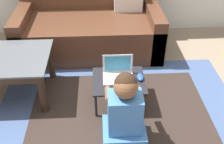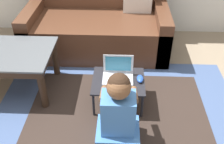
# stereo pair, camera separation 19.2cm
# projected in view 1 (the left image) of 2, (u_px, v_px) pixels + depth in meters

# --- Properties ---
(ground_plane) EXTENTS (16.00, 16.00, 0.00)m
(ground_plane) POSITION_uv_depth(u_px,v_px,m) (106.00, 108.00, 2.60)
(ground_plane) COLOR #7F705B
(area_rug) EXTENTS (2.38, 1.92, 0.01)m
(area_rug) POSITION_uv_depth(u_px,v_px,m) (120.00, 119.00, 2.47)
(area_rug) COLOR #3D517A
(area_rug) RESTS_ON ground_plane
(couch) EXTENTS (1.77, 0.95, 0.89)m
(couch) POSITION_uv_depth(u_px,v_px,m) (90.00, 26.00, 3.38)
(couch) COLOR #4C2D1E
(couch) RESTS_ON ground_plane
(laptop_desk) EXTENTS (0.50, 0.43, 0.29)m
(laptop_desk) POSITION_uv_depth(u_px,v_px,m) (119.00, 82.00, 2.52)
(laptop_desk) COLOR black
(laptop_desk) RESTS_ON ground_plane
(laptop) EXTENTS (0.29, 0.21, 0.22)m
(laptop) POSITION_uv_depth(u_px,v_px,m) (118.00, 75.00, 2.51)
(laptop) COLOR #B7BCC6
(laptop) RESTS_ON laptop_desk
(computer_mouse) EXTENTS (0.06, 0.11, 0.04)m
(computer_mouse) POSITION_uv_depth(u_px,v_px,m) (140.00, 77.00, 2.50)
(computer_mouse) COLOR #234CB2
(computer_mouse) RESTS_ON laptop_desk
(person_seated) EXTENTS (0.36, 0.41, 0.71)m
(person_seated) POSITION_uv_depth(u_px,v_px,m) (125.00, 114.00, 2.10)
(person_seated) COLOR #3D70B2
(person_seated) RESTS_ON ground_plane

